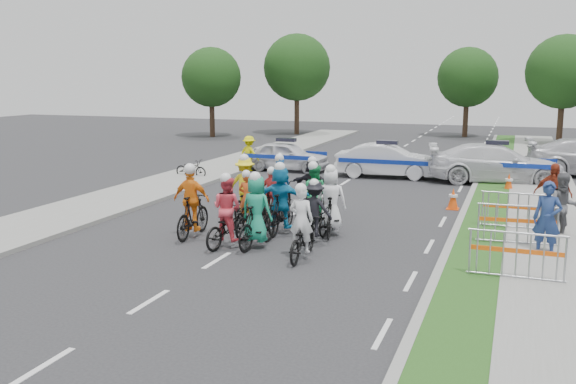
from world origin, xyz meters
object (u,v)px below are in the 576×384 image
(rider_7, at_px, (331,208))
(barrier_0, at_px, (516,258))
(tree_0, at_px, (211,77))
(rider_2, at_px, (228,219))
(rider_6, at_px, (248,209))
(cone_1, at_px, (509,183))
(police_car_1, at_px, (387,161))
(rider_5, at_px, (281,204))
(spectator_2, at_px, (553,194))
(police_car_0, at_px, (286,156))
(rider_0, at_px, (302,234))
(tree_3, at_px, (297,68))
(rider_10, at_px, (245,193))
(rider_1, at_px, (257,218))
(rider_9, at_px, (272,200))
(cone_0, at_px, (453,199))
(spectator_0, at_px, (547,219))
(rider_12, at_px, (280,194))
(tree_4, at_px, (468,77))
(police_car_2, at_px, (496,164))
(marshal_hiviz, at_px, (249,154))
(rider_8, at_px, (314,203))
(barrier_2, at_px, (518,213))
(tree_1, at_px, (564,72))
(spectator_1, at_px, (564,207))
(rider_3, at_px, (192,209))
(parked_bike, at_px, (191,169))
(barrier_1, at_px, (517,227))
(rider_11, at_px, (313,190))

(rider_7, height_order, barrier_0, rider_7)
(rider_7, distance_m, tree_0, 29.56)
(rider_2, relative_size, barrier_0, 0.99)
(rider_6, distance_m, cone_1, 11.24)
(rider_2, relative_size, police_car_1, 0.46)
(rider_5, bearing_deg, rider_6, -9.08)
(spectator_2, bearing_deg, police_car_0, 158.64)
(rider_0, height_order, tree_3, tree_3)
(rider_2, relative_size, rider_10, 0.99)
(rider_1, xyz_separation_m, rider_9, (-0.69, 2.89, -0.11))
(cone_0, bearing_deg, spectator_0, -61.48)
(rider_12, relative_size, police_car_1, 0.44)
(rider_1, bearing_deg, spectator_2, -137.33)
(tree_4, bearing_deg, police_car_0, -108.12)
(rider_0, height_order, police_car_2, rider_0)
(cone_1, bearing_deg, cone_0, -112.31)
(rider_6, relative_size, marshal_hiviz, 1.07)
(rider_7, height_order, rider_8, rider_7)
(rider_9, xyz_separation_m, barrier_0, (6.95, -3.71, -0.09))
(spectator_0, height_order, cone_0, spectator_0)
(rider_7, bearing_deg, rider_1, 42.66)
(barrier_2, distance_m, tree_4, 29.06)
(spectator_2, distance_m, tree_1, 23.68)
(spectator_1, relative_size, spectator_2, 0.98)
(cone_1, bearing_deg, spectator_1, -78.31)
(rider_5, bearing_deg, barrier_2, -159.05)
(rider_3, distance_m, rider_7, 3.78)
(barrier_0, relative_size, cone_1, 2.86)
(tree_0, bearing_deg, police_car_2, -35.21)
(rider_6, relative_size, parked_bike, 1.14)
(rider_1, bearing_deg, rider_6, -53.62)
(rider_5, bearing_deg, rider_1, 88.29)
(rider_6, distance_m, police_car_0, 11.47)
(rider_0, xyz_separation_m, tree_4, (1.14, 33.17, 3.57))
(rider_7, relative_size, spectator_0, 1.07)
(rider_2, bearing_deg, tree_1, -97.40)
(barrier_1, relative_size, barrier_2, 1.00)
(rider_11, bearing_deg, rider_0, 112.68)
(rider_3, bearing_deg, tree_4, -100.65)
(barrier_0, relative_size, cone_0, 2.86)
(police_car_0, bearing_deg, cone_1, -103.23)
(rider_8, bearing_deg, rider_12, -50.00)
(police_car_2, bearing_deg, tree_0, 45.94)
(rider_7, height_order, tree_0, tree_0)
(rider_2, relative_size, barrier_2, 0.99)
(tree_1, bearing_deg, rider_7, -104.95)
(rider_12, distance_m, barrier_1, 7.39)
(police_car_0, xyz_separation_m, spectator_1, (11.27, -9.40, 0.23))
(rider_10, xyz_separation_m, tree_4, (4.23, 29.44, 3.42))
(rider_8, height_order, barrier_0, rider_8)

